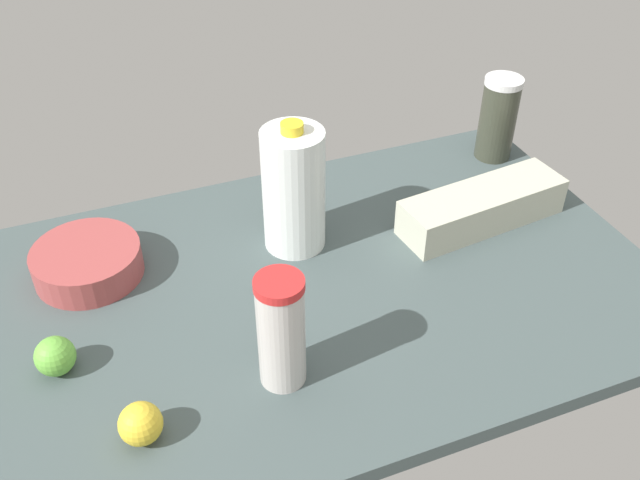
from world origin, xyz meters
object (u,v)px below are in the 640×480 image
(tumbler_cup, at_px, (281,331))
(mixing_bowl, at_px, (87,262))
(milk_jug, at_px, (293,190))
(shaker_bottle, at_px, (498,118))
(egg_carton, at_px, (482,207))
(lime_near_front, at_px, (55,356))
(lemon_by_jug, at_px, (141,424))

(tumbler_cup, relative_size, mixing_bowl, 1.02)
(milk_jug, distance_m, shaker_bottle, 0.54)
(milk_jug, relative_size, shaker_bottle, 1.36)
(egg_carton, relative_size, lime_near_front, 5.39)
(tumbler_cup, bearing_deg, lime_near_front, -23.65)
(milk_jug, xyz_separation_m, lime_near_front, (0.45, 0.17, -0.09))
(shaker_bottle, xyz_separation_m, lemon_by_jug, (0.88, 0.48, -0.06))
(lime_near_front, bearing_deg, lemon_by_jug, 119.53)
(milk_jug, bearing_deg, mixing_bowl, -7.17)
(milk_jug, distance_m, lemon_by_jug, 0.50)
(mixing_bowl, bearing_deg, shaker_bottle, -174.39)
(lemon_by_jug, bearing_deg, tumbler_cup, -171.15)
(milk_jug, bearing_deg, tumbler_cup, 67.18)
(milk_jug, xyz_separation_m, mixing_bowl, (0.38, -0.05, -0.09))
(milk_jug, height_order, mixing_bowl, milk_jug)
(milk_jug, xyz_separation_m, lemon_by_jug, (0.35, 0.34, -0.09))
(milk_jug, bearing_deg, shaker_bottle, -165.48)
(mixing_bowl, distance_m, lemon_by_jug, 0.39)
(tumbler_cup, relative_size, egg_carton, 0.58)
(egg_carton, bearing_deg, shaker_bottle, -133.81)
(shaker_bottle, height_order, lime_near_front, shaker_bottle)
(milk_jug, relative_size, lemon_by_jug, 4.08)
(tumbler_cup, bearing_deg, milk_jug, -112.82)
(milk_jug, distance_m, lime_near_front, 0.49)
(lime_near_front, bearing_deg, egg_carton, -173.36)
(shaker_bottle, height_order, mixing_bowl, shaker_bottle)
(shaker_bottle, xyz_separation_m, egg_carton, (0.16, 0.21, -0.06))
(egg_carton, distance_m, lime_near_front, 0.82)
(tumbler_cup, relative_size, shaker_bottle, 1.05)
(mixing_bowl, xyz_separation_m, egg_carton, (-0.74, 0.12, 0.01))
(tumbler_cup, distance_m, mixing_bowl, 0.44)
(tumbler_cup, relative_size, milk_jug, 0.77)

